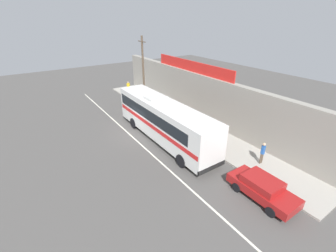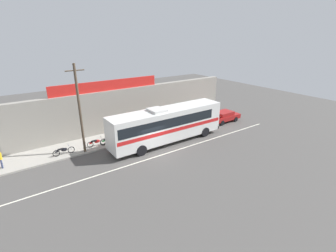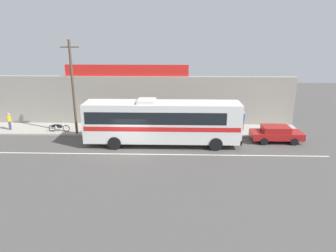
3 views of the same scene
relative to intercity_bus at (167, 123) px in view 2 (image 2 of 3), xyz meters
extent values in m
plane|color=#4F4C49|center=(-2.38, -1.36, -2.07)|extent=(70.00, 70.00, 0.00)
cube|color=#A8A399|center=(-2.38, 3.84, -2.00)|extent=(30.00, 3.60, 0.14)
cube|color=gray|center=(-2.38, 5.99, 0.33)|extent=(30.00, 0.70, 4.80)
cube|color=red|center=(-3.63, 5.99, 3.28)|extent=(11.93, 0.12, 1.10)
cube|color=silver|center=(-2.38, -2.16, -2.06)|extent=(30.00, 0.14, 0.01)
cube|color=silver|center=(0.09, 0.00, -0.07)|extent=(12.38, 2.49, 3.10)
cube|color=black|center=(-0.41, 0.00, 0.48)|extent=(10.89, 2.51, 0.96)
cube|color=red|center=(0.09, 0.00, -0.37)|extent=(12.13, 2.51, 0.36)
cube|color=black|center=(6.25, 0.00, 0.38)|extent=(0.04, 2.24, 1.40)
cube|color=black|center=(6.24, 0.00, -1.44)|extent=(0.12, 2.49, 0.36)
cube|color=silver|center=(-1.15, 0.00, 1.60)|extent=(1.40, 1.75, 0.24)
cylinder|color=black|center=(4.30, 1.16, -1.55)|extent=(1.04, 0.32, 1.04)
cylinder|color=black|center=(4.30, -1.16, -1.55)|extent=(1.04, 0.32, 1.04)
cylinder|color=black|center=(-3.63, 1.16, -1.55)|extent=(1.04, 0.32, 1.04)
cylinder|color=black|center=(-3.63, -1.16, -1.55)|extent=(1.04, 0.32, 1.04)
cube|color=maroon|center=(9.62, 1.00, -1.46)|extent=(4.21, 1.77, 0.56)
cube|color=maroon|center=(9.52, 1.00, -0.94)|extent=(2.19, 1.60, 0.48)
cube|color=black|center=(10.34, 1.00, -0.97)|extent=(0.21, 1.49, 0.34)
cylinder|color=black|center=(10.84, 1.84, -1.76)|extent=(0.62, 0.20, 0.62)
cylinder|color=black|center=(10.84, 0.16, -1.76)|extent=(0.62, 0.20, 0.62)
cylinder|color=black|center=(8.40, 1.84, -1.76)|extent=(0.62, 0.20, 0.62)
cylinder|color=black|center=(8.40, 0.16, -1.76)|extent=(0.62, 0.20, 0.62)
cylinder|color=brown|center=(-7.73, 2.35, 2.15)|extent=(0.22, 0.22, 8.15)
cylinder|color=brown|center=(-7.73, 2.35, 5.62)|extent=(1.60, 0.10, 0.10)
torus|color=black|center=(-5.72, 2.89, -1.62)|extent=(0.62, 0.06, 0.62)
torus|color=black|center=(-7.04, 2.89, -1.62)|extent=(0.62, 0.06, 0.62)
cylinder|color=silver|center=(-5.80, 2.89, -1.32)|extent=(0.34, 0.04, 0.65)
cylinder|color=silver|center=(-5.90, 2.89, -1.00)|extent=(0.03, 0.56, 0.03)
ellipsoid|color=red|center=(-6.31, 2.89, -1.44)|extent=(0.56, 0.22, 0.34)
cube|color=black|center=(-6.61, 2.89, -1.32)|extent=(0.52, 0.20, 0.10)
ellipsoid|color=red|center=(-6.98, 2.89, -1.48)|extent=(0.36, 0.14, 0.16)
torus|color=black|center=(-4.50, 2.67, -1.62)|extent=(0.62, 0.06, 0.62)
torus|color=black|center=(-5.82, 2.67, -1.62)|extent=(0.62, 0.06, 0.62)
cylinder|color=silver|center=(-4.58, 2.67, -1.32)|extent=(0.34, 0.04, 0.65)
cylinder|color=silver|center=(-4.68, 2.67, -1.00)|extent=(0.03, 0.56, 0.03)
ellipsoid|color=#237F38|center=(-5.09, 2.67, -1.44)|extent=(0.56, 0.22, 0.34)
cube|color=black|center=(-5.40, 2.67, -1.32)|extent=(0.52, 0.20, 0.10)
ellipsoid|color=#237F38|center=(-5.76, 2.67, -1.48)|extent=(0.36, 0.14, 0.16)
torus|color=black|center=(-8.85, 2.82, -1.62)|extent=(0.62, 0.06, 0.62)
torus|color=black|center=(-10.17, 2.82, -1.62)|extent=(0.62, 0.06, 0.62)
cylinder|color=silver|center=(-8.93, 2.82, -1.32)|extent=(0.34, 0.04, 0.65)
cylinder|color=silver|center=(-9.03, 2.82, -1.00)|extent=(0.03, 0.56, 0.03)
ellipsoid|color=black|center=(-9.45, 2.82, -1.44)|extent=(0.56, 0.22, 0.34)
cube|color=black|center=(-9.75, 2.82, -1.32)|extent=(0.52, 0.20, 0.10)
ellipsoid|color=black|center=(-10.11, 2.82, -1.48)|extent=(0.36, 0.14, 0.16)
cylinder|color=navy|center=(-14.31, 3.37, -1.54)|extent=(0.13, 0.13, 0.77)
cylinder|color=navy|center=(-14.31, 3.19, -1.54)|extent=(0.13, 0.13, 0.77)
cylinder|color=gold|center=(-14.31, 3.28, -0.87)|extent=(0.30, 0.30, 0.58)
cylinder|color=gold|center=(-14.31, 3.08, -0.84)|extent=(0.08, 0.08, 0.53)
cylinder|color=brown|center=(7.43, 4.06, -1.50)|extent=(0.13, 0.13, 0.85)
cylinder|color=brown|center=(7.43, 3.88, -1.50)|extent=(0.13, 0.13, 0.85)
cylinder|color=#23519E|center=(7.43, 3.97, -0.76)|extent=(0.30, 0.30, 0.64)
sphere|color=tan|center=(7.43, 3.97, -0.30)|extent=(0.23, 0.23, 0.23)
cylinder|color=#23519E|center=(7.43, 4.17, -0.73)|extent=(0.08, 0.08, 0.58)
cylinder|color=#23519E|center=(7.43, 3.77, -0.73)|extent=(0.08, 0.08, 0.58)
camera|label=1|loc=(15.39, -9.85, 8.14)|focal=24.40mm
camera|label=2|loc=(-13.35, -19.37, 8.56)|focal=26.45mm
camera|label=3|loc=(1.26, -23.88, 6.73)|focal=33.07mm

